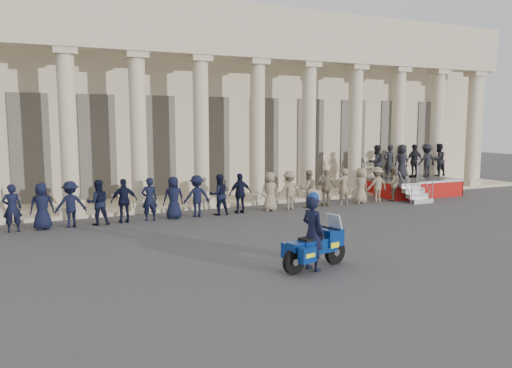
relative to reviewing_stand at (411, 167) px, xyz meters
The scene contains 6 objects.
ground 14.15m from the reviewing_stand, 148.80° to the right, with size 90.00×90.00×0.00m, color #3B3B3D.
building 14.51m from the reviewing_stand, 148.27° to the left, with size 40.00×12.50×9.00m.
officer_rank 12.57m from the reviewing_stand, behind, with size 22.03×0.60×1.59m.
reviewing_stand is the anchor object (origin of this frame).
motorcycle 14.29m from the reviewing_stand, 141.07° to the right, with size 2.00×1.01×1.30m.
rider 14.37m from the reviewing_stand, 141.25° to the right, with size 0.58×0.75×1.93m.
Camera 1 is at (-5.42, -11.87, 3.58)m, focal length 35.00 mm.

